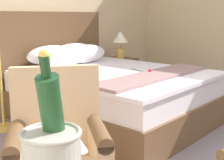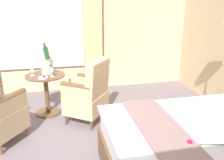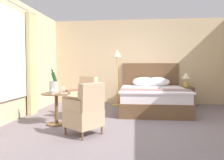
{
  "view_description": "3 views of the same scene",
  "coord_description": "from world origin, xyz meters",
  "px_view_note": "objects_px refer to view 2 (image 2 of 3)",
  "views": [
    {
      "loc": [
        -2.35,
        -0.65,
        1.28
      ],
      "look_at": [
        -0.53,
        0.97,
        0.77
      ],
      "focal_mm": 50.0,
      "sensor_mm": 36.0,
      "label": 1
    },
    {
      "loc": [
        2.18,
        0.3,
        1.83
      ],
      "look_at": [
        -0.75,
        0.96,
        0.82
      ],
      "focal_mm": 40.0,
      "sensor_mm": 36.0,
      "label": 2
    },
    {
      "loc": [
        -0.06,
        -4.27,
        1.21
      ],
      "look_at": [
        -0.64,
        1.12,
        0.88
      ],
      "focal_mm": 35.0,
      "sensor_mm": 36.0,
      "label": 3
    }
  ],
  "objects_px": {
    "wine_glass_near_edge": "(52,70)",
    "armchair_by_window": "(88,94)",
    "champagne_bucket": "(47,64)",
    "wine_glass_near_bucket": "(32,70)",
    "snack_plate": "(43,78)",
    "side_table_round": "(47,91)"
  },
  "relations": [
    {
      "from": "side_table_round",
      "to": "champagne_bucket",
      "type": "bearing_deg",
      "value": 146.14
    },
    {
      "from": "wine_glass_near_bucket",
      "to": "snack_plate",
      "type": "distance_m",
      "value": 0.25
    },
    {
      "from": "champagne_bucket",
      "to": "side_table_round",
      "type": "bearing_deg",
      "value": -33.86
    },
    {
      "from": "snack_plate",
      "to": "armchair_by_window",
      "type": "distance_m",
      "value": 0.73
    },
    {
      "from": "champagne_bucket",
      "to": "wine_glass_near_edge",
      "type": "xyz_separation_m",
      "value": [
        0.18,
        0.07,
        -0.05
      ]
    },
    {
      "from": "wine_glass_near_edge",
      "to": "champagne_bucket",
      "type": "bearing_deg",
      "value": -159.35
    },
    {
      "from": "wine_glass_near_edge",
      "to": "armchair_by_window",
      "type": "distance_m",
      "value": 0.68
    },
    {
      "from": "champagne_bucket",
      "to": "wine_glass_near_bucket",
      "type": "relative_size",
      "value": 3.97
    },
    {
      "from": "champagne_bucket",
      "to": "armchair_by_window",
      "type": "bearing_deg",
      "value": 50.68
    },
    {
      "from": "wine_glass_near_bucket",
      "to": "armchair_by_window",
      "type": "height_order",
      "value": "armchair_by_window"
    },
    {
      "from": "champagne_bucket",
      "to": "wine_glass_near_edge",
      "type": "bearing_deg",
      "value": 20.65
    },
    {
      "from": "side_table_round",
      "to": "champagne_bucket",
      "type": "xyz_separation_m",
      "value": [
        -0.06,
        0.04,
        0.43
      ]
    },
    {
      "from": "wine_glass_near_bucket",
      "to": "armchair_by_window",
      "type": "distance_m",
      "value": 0.96
    },
    {
      "from": "side_table_round",
      "to": "armchair_by_window",
      "type": "relative_size",
      "value": 0.68
    },
    {
      "from": "wine_glass_near_bucket",
      "to": "wine_glass_near_edge",
      "type": "height_order",
      "value": "wine_glass_near_edge"
    },
    {
      "from": "side_table_round",
      "to": "armchair_by_window",
      "type": "height_order",
      "value": "armchair_by_window"
    },
    {
      "from": "armchair_by_window",
      "to": "champagne_bucket",
      "type": "bearing_deg",
      "value": -129.32
    },
    {
      "from": "snack_plate",
      "to": "armchair_by_window",
      "type": "relative_size",
      "value": 0.15
    },
    {
      "from": "wine_glass_near_edge",
      "to": "snack_plate",
      "type": "height_order",
      "value": "wine_glass_near_edge"
    },
    {
      "from": "side_table_round",
      "to": "snack_plate",
      "type": "relative_size",
      "value": 4.54
    },
    {
      "from": "side_table_round",
      "to": "wine_glass_near_bucket",
      "type": "relative_size",
      "value": 5.13
    },
    {
      "from": "champagne_bucket",
      "to": "snack_plate",
      "type": "bearing_deg",
      "value": -15.79
    }
  ]
}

